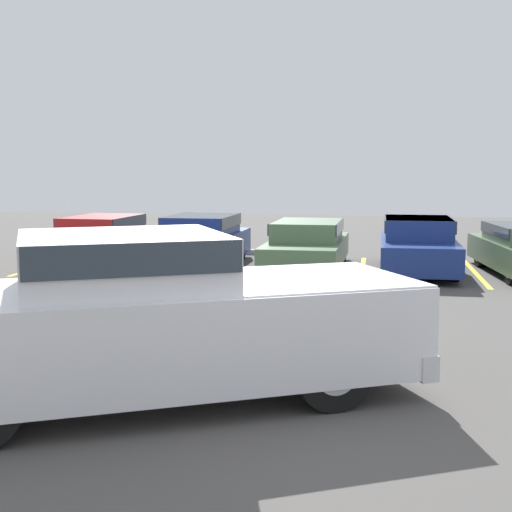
{
  "coord_description": "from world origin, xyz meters",
  "views": [
    {
      "loc": [
        1.79,
        -7.41,
        2.48
      ],
      "look_at": [
        -0.19,
        4.35,
        1.0
      ],
      "focal_mm": 50.0,
      "sensor_mm": 36.0,
      "label": 1
    }
  ],
  "objects_px": {
    "parked_sedan_a": "(102,238)",
    "parked_sedan_d": "(418,244)",
    "wheel_stop_curb": "(254,252)",
    "parked_sedan_b": "(201,239)",
    "parked_sedan_c": "(307,244)",
    "pickup_truck": "(153,317)"
  },
  "relations": [
    {
      "from": "parked_sedan_d",
      "to": "wheel_stop_curb",
      "type": "height_order",
      "value": "parked_sedan_d"
    },
    {
      "from": "parked_sedan_c",
      "to": "wheel_stop_curb",
      "type": "relative_size",
      "value": 2.57
    },
    {
      "from": "pickup_truck",
      "to": "wheel_stop_curb",
      "type": "bearing_deg",
      "value": 67.63
    },
    {
      "from": "parked_sedan_b",
      "to": "parked_sedan_c",
      "type": "bearing_deg",
      "value": 86.11
    },
    {
      "from": "parked_sedan_a",
      "to": "parked_sedan_d",
      "type": "xyz_separation_m",
      "value": [
        8.03,
        -0.27,
        0.03
      ]
    },
    {
      "from": "parked_sedan_a",
      "to": "wheel_stop_curb",
      "type": "height_order",
      "value": "parked_sedan_a"
    },
    {
      "from": "parked_sedan_c",
      "to": "wheel_stop_curb",
      "type": "bearing_deg",
      "value": -146.22
    },
    {
      "from": "pickup_truck",
      "to": "parked_sedan_d",
      "type": "bearing_deg",
      "value": 44.59
    },
    {
      "from": "parked_sedan_a",
      "to": "parked_sedan_b",
      "type": "xyz_separation_m",
      "value": [
        2.68,
        -0.05,
        0.03
      ]
    },
    {
      "from": "parked_sedan_b",
      "to": "parked_sedan_d",
      "type": "relative_size",
      "value": 1.01
    },
    {
      "from": "pickup_truck",
      "to": "parked_sedan_b",
      "type": "bearing_deg",
      "value": 73.86
    },
    {
      "from": "wheel_stop_curb",
      "to": "parked_sedan_c",
      "type": "bearing_deg",
      "value": -57.41
    },
    {
      "from": "parked_sedan_b",
      "to": "wheel_stop_curb",
      "type": "relative_size",
      "value": 2.47
    },
    {
      "from": "parked_sedan_d",
      "to": "parked_sedan_b",
      "type": "bearing_deg",
      "value": -91.86
    },
    {
      "from": "parked_sedan_b",
      "to": "wheel_stop_curb",
      "type": "xyz_separation_m",
      "value": [
        0.92,
        2.57,
        -0.61
      ]
    },
    {
      "from": "parked_sedan_d",
      "to": "wheel_stop_curb",
      "type": "distance_m",
      "value": 5.26
    },
    {
      "from": "parked_sedan_a",
      "to": "parked_sedan_c",
      "type": "xyz_separation_m",
      "value": [
        5.39,
        -0.28,
        -0.02
      ]
    },
    {
      "from": "pickup_truck",
      "to": "wheel_stop_curb",
      "type": "height_order",
      "value": "pickup_truck"
    },
    {
      "from": "parked_sedan_b",
      "to": "parked_sedan_d",
      "type": "xyz_separation_m",
      "value": [
        5.34,
        -0.21,
        0.01
      ]
    },
    {
      "from": "pickup_truck",
      "to": "parked_sedan_a",
      "type": "relative_size",
      "value": 1.36
    },
    {
      "from": "parked_sedan_a",
      "to": "parked_sedan_d",
      "type": "height_order",
      "value": "parked_sedan_d"
    },
    {
      "from": "parked_sedan_a",
      "to": "parked_sedan_d",
      "type": "bearing_deg",
      "value": 90.28
    }
  ]
}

